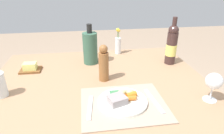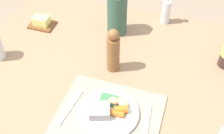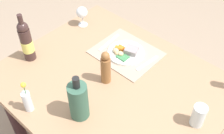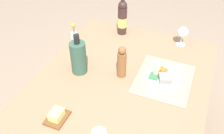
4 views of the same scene
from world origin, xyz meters
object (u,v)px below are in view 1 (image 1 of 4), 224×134
cooler_bottle (90,48)px  pepper_mill (104,64)px  knife (154,100)px  flower_vase (118,44)px  dining_table (100,96)px  dinner_plate (122,100)px  fork (90,107)px  butter_dish (30,68)px  wine_bottle (172,45)px  wine_glass (214,82)px

cooler_bottle → pepper_mill: bearing=-76.3°
pepper_mill → cooler_bottle: 0.27m
knife → flower_vase: bearing=89.1°
dining_table → cooler_bottle: bearing=97.2°
pepper_mill → cooler_bottle: cooler_bottle is taller
pepper_mill → cooler_bottle: bearing=103.7°
dinner_plate → cooler_bottle: (-0.13, 0.52, 0.09)m
fork → dining_table: bearing=81.9°
butter_dish → flower_vase: 0.66m
knife → pepper_mill: bearing=123.9°
dinner_plate → flower_vase: 0.68m
knife → cooler_bottle: cooler_bottle is taller
dinner_plate → knife: dinner_plate is taller
cooler_bottle → wine_bottle: bearing=-9.0°
knife → wine_glass: 0.30m
butter_dish → flower_vase: flower_vase is taller
dining_table → flower_vase: size_ratio=6.15×
dining_table → fork: (-0.07, -0.25, 0.11)m
dinner_plate → dining_table: bearing=111.3°
cooler_bottle → fork: bearing=-93.2°
wine_bottle → pepper_mill: size_ratio=1.49×
dining_table → knife: knife is taller
wine_glass → fork: bearing=178.6°
dinner_plate → wine_glass: 0.45m
flower_vase → wine_glass: flower_vase is taller
dinner_plate → flower_vase: flower_vase is taller
dining_table → wine_bottle: size_ratio=3.91×
fork → knife: same height
flower_vase → butter_dish: bearing=-159.4°
dining_table → dinner_plate: dinner_plate is taller
wine_bottle → fork: bearing=-142.2°
fork → knife: (0.31, 0.01, 0.00)m
knife → pepper_mill: 0.35m
dinner_plate → pepper_mill: size_ratio=1.09×
dinner_plate → knife: (0.15, -0.01, -0.01)m
wine_bottle → dining_table: bearing=-158.9°
dinner_plate → wine_glass: wine_glass is taller
knife → wine_glass: wine_glass is taller
fork → wine_bottle: (0.58, 0.45, 0.13)m
knife → wine_bottle: 0.53m
dining_table → cooler_bottle: size_ratio=4.58×
butter_dish → dinner_plate: bearing=-40.3°
wine_bottle → cooler_bottle: (-0.55, 0.09, -0.02)m
flower_vase → cooler_bottle: bearing=-144.9°
dinner_plate → wine_glass: (0.44, -0.04, 0.08)m
flower_vase → cooler_bottle: cooler_bottle is taller
dining_table → cooler_bottle: (-0.04, 0.29, 0.21)m
cooler_bottle → knife: bearing=-61.9°
wine_bottle → flower_vase: wine_bottle is taller
dinner_plate → wine_bottle: size_ratio=0.73×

